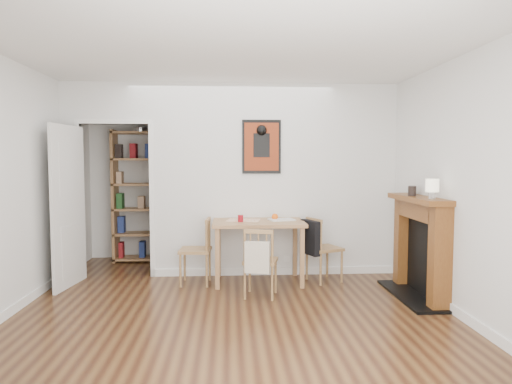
{
  "coord_description": "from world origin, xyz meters",
  "views": [
    {
      "loc": [
        -0.03,
        -4.8,
        1.57
      ],
      "look_at": [
        0.28,
        0.6,
        1.19
      ],
      "focal_mm": 32.0,
      "sensor_mm": 36.0,
      "label": 1
    }
  ],
  "objects": [
    {
      "name": "ground",
      "position": [
        0.0,
        0.0,
        0.0
      ],
      "size": [
        5.2,
        5.2,
        0.0
      ],
      "primitive_type": "plane",
      "color": "#56371C",
      "rests_on": "ground"
    },
    {
      "name": "room_shell",
      "position": [
        0.1,
        1.34,
        1.3
      ],
      "size": [
        5.2,
        5.2,
        5.2
      ],
      "color": "silver",
      "rests_on": "ground"
    },
    {
      "name": "dining_table",
      "position": [
        0.34,
        0.98,
        0.7
      ],
      "size": [
        1.16,
        0.74,
        0.79
      ],
      "color": "#986C47",
      "rests_on": "ground"
    },
    {
      "name": "chair_left",
      "position": [
        -0.47,
        0.95,
        0.42
      ],
      "size": [
        0.45,
        0.45,
        0.84
      ],
      "color": "#9D7A49",
      "rests_on": "ground"
    },
    {
      "name": "chair_right",
      "position": [
        1.17,
        0.98,
        0.43
      ],
      "size": [
        0.58,
        0.55,
        0.84
      ],
      "color": "#9D7A49",
      "rests_on": "ground"
    },
    {
      "name": "chair_front",
      "position": [
        0.32,
        0.36,
        0.41
      ],
      "size": [
        0.48,
        0.52,
        0.8
      ],
      "color": "#9D7A49",
      "rests_on": "ground"
    },
    {
      "name": "bookshelf",
      "position": [
        -1.4,
        2.34,
        1.0
      ],
      "size": [
        0.86,
        0.34,
        2.03
      ],
      "color": "#986C47",
      "rests_on": "ground"
    },
    {
      "name": "fireplace",
      "position": [
        2.16,
        0.25,
        0.62
      ],
      "size": [
        0.45,
        1.25,
        1.16
      ],
      "color": "brown",
      "rests_on": "ground"
    },
    {
      "name": "red_glass",
      "position": [
        0.11,
        0.92,
        0.84
      ],
      "size": [
        0.07,
        0.07,
        0.09
      ],
      "primitive_type": "cylinder",
      "color": "maroon",
      "rests_on": "dining_table"
    },
    {
      "name": "orange_fruit",
      "position": [
        0.56,
        1.08,
        0.83
      ],
      "size": [
        0.08,
        0.08,
        0.08
      ],
      "primitive_type": "sphere",
      "color": "#F45B0C",
      "rests_on": "dining_table"
    },
    {
      "name": "placemat",
      "position": [
        0.15,
        1.07,
        0.79
      ],
      "size": [
        0.47,
        0.39,
        0.0
      ],
      "primitive_type": "cube",
      "rotation": [
        0.0,
        0.0,
        -0.19
      ],
      "color": "beige",
      "rests_on": "dining_table"
    },
    {
      "name": "notebook",
      "position": [
        0.64,
        1.04,
        0.8
      ],
      "size": [
        0.36,
        0.3,
        0.02
      ],
      "primitive_type": "cube",
      "rotation": [
        0.0,
        0.0,
        0.23
      ],
      "color": "silver",
      "rests_on": "dining_table"
    },
    {
      "name": "mantel_lamp",
      "position": [
        2.09,
        -0.15,
        1.29
      ],
      "size": [
        0.14,
        0.14,
        0.22
      ],
      "color": "silver",
      "rests_on": "fireplace"
    },
    {
      "name": "ceramic_jar_a",
      "position": [
        2.06,
        0.31,
        1.22
      ],
      "size": [
        0.09,
        0.09,
        0.11
      ],
      "primitive_type": "cylinder",
      "color": "black",
      "rests_on": "fireplace"
    },
    {
      "name": "ceramic_jar_b",
      "position": [
        2.15,
        0.53,
        1.21
      ],
      "size": [
        0.08,
        0.08,
        0.11
      ],
      "primitive_type": "cylinder",
      "color": "black",
      "rests_on": "fireplace"
    }
  ]
}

